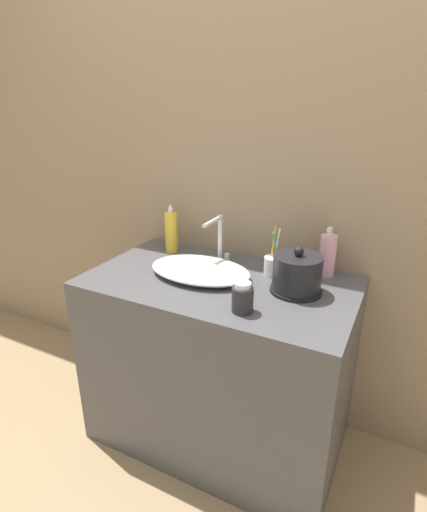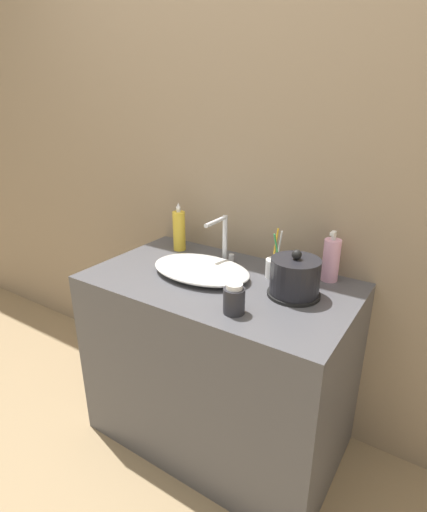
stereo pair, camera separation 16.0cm
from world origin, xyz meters
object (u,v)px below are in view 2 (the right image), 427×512
(lotion_bottle, at_px, (331,260))
(toothbrush_cup, at_px, (276,268))
(faucet, at_px, (223,237))
(shampoo_bottle, at_px, (234,299))
(mouthwash_bottle, at_px, (179,230))
(electric_kettle, at_px, (295,279))

(lotion_bottle, bearing_deg, toothbrush_cup, -154.21)
(faucet, xyz_separation_m, toothbrush_cup, (0.26, -0.02, -0.08))
(faucet, bearing_deg, shampoo_bottle, -53.32)
(shampoo_bottle, bearing_deg, faucet, 126.68)
(toothbrush_cup, xyz_separation_m, lotion_bottle, (0.20, 0.09, 0.05))
(toothbrush_cup, height_order, shampoo_bottle, toothbrush_cup)
(faucet, relative_size, mouthwash_bottle, 0.92)
(faucet, relative_size, lotion_bottle, 1.03)
(electric_kettle, relative_size, toothbrush_cup, 0.96)
(faucet, xyz_separation_m, mouthwash_bottle, (-0.27, 0.03, -0.02))
(mouthwash_bottle, bearing_deg, electric_kettle, -13.27)
(toothbrush_cup, bearing_deg, lotion_bottle, 25.79)
(electric_kettle, relative_size, mouthwash_bottle, 0.85)
(shampoo_bottle, bearing_deg, mouthwash_bottle, 144.01)
(shampoo_bottle, xyz_separation_m, mouthwash_bottle, (-0.54, 0.39, 0.05))
(faucet, height_order, mouthwash_bottle, mouthwash_bottle)
(faucet, height_order, shampoo_bottle, faucet)
(toothbrush_cup, bearing_deg, faucet, 176.62)
(lotion_bottle, bearing_deg, shampoo_bottle, -113.02)
(shampoo_bottle, bearing_deg, lotion_bottle, 66.98)
(faucet, distance_m, lotion_bottle, 0.47)
(lotion_bottle, xyz_separation_m, mouthwash_bottle, (-0.73, -0.05, 0.01))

